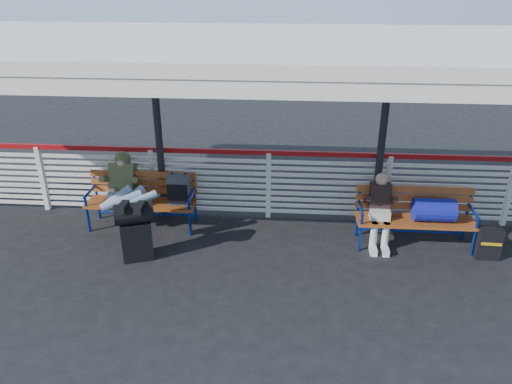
# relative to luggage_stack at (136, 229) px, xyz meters

# --- Properties ---
(ground) EXTENTS (60.00, 60.00, 0.00)m
(ground) POSITION_rel_luggage_stack_xyz_m (1.88, -0.40, -0.50)
(ground) COLOR black
(ground) RESTS_ON ground
(fence) EXTENTS (12.08, 0.08, 1.24)m
(fence) POSITION_rel_luggage_stack_xyz_m (1.88, 1.50, 0.16)
(fence) COLOR silver
(fence) RESTS_ON ground
(canopy) EXTENTS (12.60, 3.60, 3.16)m
(canopy) POSITION_rel_luggage_stack_xyz_m (1.88, 0.47, 2.54)
(canopy) COLOR silver
(canopy) RESTS_ON ground
(luggage_stack) EXTENTS (0.63, 0.48, 0.92)m
(luggage_stack) POSITION_rel_luggage_stack_xyz_m (0.00, 0.00, 0.00)
(luggage_stack) COLOR black
(luggage_stack) RESTS_ON ground
(bench_left) EXTENTS (1.80, 0.56, 0.96)m
(bench_left) POSITION_rel_luggage_stack_xyz_m (0.03, 1.03, 0.10)
(bench_left) COLOR #A14C1F
(bench_left) RESTS_ON ground
(bench_right) EXTENTS (1.80, 0.56, 0.92)m
(bench_right) POSITION_rel_luggage_stack_xyz_m (4.34, 0.72, 0.10)
(bench_right) COLOR #A14C1F
(bench_right) RESTS_ON ground
(traveler_man) EXTENTS (0.93, 1.64, 0.77)m
(traveler_man) POSITION_rel_luggage_stack_xyz_m (-0.35, 0.69, 0.24)
(traveler_man) COLOR #99AECE
(traveler_man) RESTS_ON ground
(companion_person) EXTENTS (0.32, 0.66, 1.15)m
(companion_person) POSITION_rel_luggage_stack_xyz_m (3.65, 0.71, 0.09)
(companion_person) COLOR beige
(companion_person) RESTS_ON ground
(suitcase_side) EXTENTS (0.36, 0.23, 0.49)m
(suitcase_side) POSITION_rel_luggage_stack_xyz_m (5.25, 0.42, -0.26)
(suitcase_side) COLOR black
(suitcase_side) RESTS_ON ground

